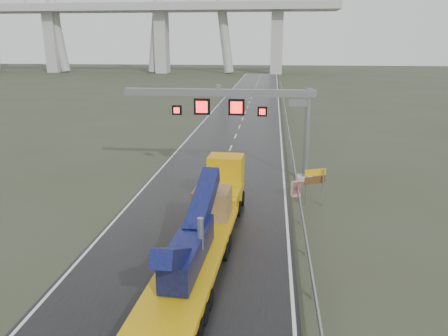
# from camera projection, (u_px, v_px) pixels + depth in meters

# --- Properties ---
(ground) EXTENTS (400.00, 400.00, 0.00)m
(ground) POSITION_uv_depth(u_px,v_px,m) (167.00, 303.00, 18.29)
(ground) COLOR #333626
(ground) RESTS_ON ground
(road) EXTENTS (11.00, 200.00, 0.02)m
(road) POSITION_uv_depth(u_px,v_px,m) (239.00, 127.00, 56.48)
(road) COLOR black
(road) RESTS_ON ground
(guardrail) EXTENTS (0.20, 140.00, 1.40)m
(guardrail) POSITION_uv_depth(u_px,v_px,m) (290.00, 139.00, 46.10)
(guardrail) COLOR gray
(guardrail) RESTS_ON ground
(sign_gantry) EXTENTS (14.90, 1.20, 7.42)m
(sign_gantry) POSITION_uv_depth(u_px,v_px,m) (246.00, 108.00, 33.69)
(sign_gantry) COLOR #B1B2AD
(sign_gantry) RESTS_ON ground
(heavy_haul_truck) EXTENTS (3.31, 17.34, 4.05)m
(heavy_haul_truck) POSITION_uv_depth(u_px,v_px,m) (208.00, 216.00, 23.37)
(heavy_haul_truck) COLOR #CE990B
(heavy_haul_truck) RESTS_ON ground
(exit_sign_pair) EXTENTS (1.41, 0.64, 2.58)m
(exit_sign_pair) POSITION_uv_depth(u_px,v_px,m) (315.00, 180.00, 28.76)
(exit_sign_pair) COLOR gray
(exit_sign_pair) RESTS_ON ground
(striped_barrier) EXTENTS (0.73, 0.57, 1.10)m
(striped_barrier) POSITION_uv_depth(u_px,v_px,m) (296.00, 189.00, 30.87)
(striped_barrier) COLOR red
(striped_barrier) RESTS_ON ground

